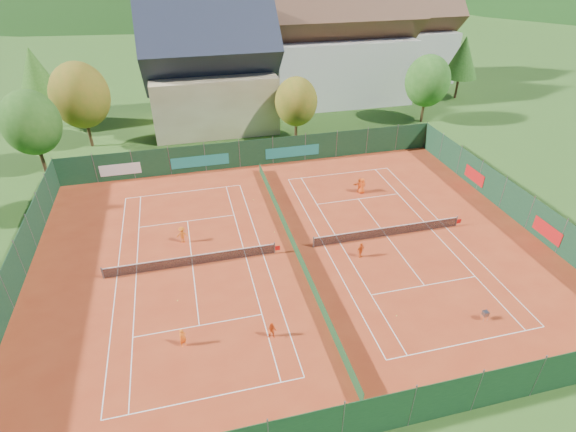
% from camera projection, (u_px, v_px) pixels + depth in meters
% --- Properties ---
extents(ground, '(600.00, 600.00, 0.00)m').
position_uv_depth(ground, '(294.00, 250.00, 35.78)').
color(ground, '#285019').
rests_on(ground, ground).
extents(clay_pad, '(40.00, 32.00, 0.01)m').
position_uv_depth(clay_pad, '(294.00, 250.00, 35.77)').
color(clay_pad, '#A43418').
rests_on(clay_pad, ground).
extents(court_markings_left, '(11.03, 23.83, 0.00)m').
position_uv_depth(court_markings_left, '(193.00, 265.00, 34.12)').
color(court_markings_left, white).
rests_on(court_markings_left, ground).
extents(court_markings_right, '(11.03, 23.83, 0.00)m').
position_uv_depth(court_markings_right, '(387.00, 236.00, 37.41)').
color(court_markings_right, white).
rests_on(court_markings_right, ground).
extents(tennis_net_left, '(13.30, 0.10, 1.02)m').
position_uv_depth(tennis_net_left, '(194.00, 260.00, 33.89)').
color(tennis_net_left, '#59595B').
rests_on(tennis_net_left, ground).
extents(tennis_net_right, '(13.30, 0.10, 1.02)m').
position_uv_depth(tennis_net_right, '(389.00, 231.00, 37.18)').
color(tennis_net_right, '#59595B').
rests_on(tennis_net_right, ground).
extents(court_divider, '(0.03, 28.80, 1.00)m').
position_uv_depth(court_divider, '(294.00, 245.00, 35.51)').
color(court_divider, '#153A1C').
rests_on(court_divider, ground).
extents(fence_north, '(40.00, 0.10, 3.00)m').
position_uv_depth(fence_north, '(252.00, 153.00, 48.03)').
color(fence_north, '#143920').
rests_on(fence_north, ground).
extents(fence_south, '(40.00, 0.04, 3.00)m').
position_uv_depth(fence_south, '(378.00, 415.00, 21.84)').
color(fence_south, '#14391C').
rests_on(fence_south, ground).
extents(fence_west, '(0.04, 32.00, 3.00)m').
position_uv_depth(fence_west, '(13.00, 275.00, 30.86)').
color(fence_west, '#153C23').
rests_on(fence_west, ground).
extents(fence_east, '(0.09, 32.00, 3.00)m').
position_uv_depth(fence_east, '(515.00, 203.00, 39.14)').
color(fence_east, '#13341F').
rests_on(fence_east, ground).
extents(chalet, '(16.20, 12.00, 16.00)m').
position_uv_depth(chalet, '(211.00, 73.00, 56.26)').
color(chalet, beige).
rests_on(chalet, ground).
extents(hotel_block_a, '(21.60, 11.00, 17.25)m').
position_uv_depth(hotel_block_a, '(338.00, 48.00, 64.69)').
color(hotel_block_a, silver).
rests_on(hotel_block_a, ground).
extents(hotel_block_b, '(17.28, 10.00, 15.50)m').
position_uv_depth(hotel_block_b, '(401.00, 39.00, 74.55)').
color(hotel_block_b, silver).
rests_on(hotel_block_b, ground).
extents(tree_west_front, '(5.72, 5.72, 8.69)m').
position_uv_depth(tree_west_front, '(31.00, 123.00, 44.79)').
color(tree_west_front, '#412717').
rests_on(tree_west_front, ground).
extents(tree_west_mid, '(6.44, 6.44, 9.78)m').
position_uv_depth(tree_west_mid, '(80.00, 95.00, 50.18)').
color(tree_west_mid, '#452C18').
rests_on(tree_west_mid, ground).
extents(tree_west_back, '(5.60, 5.60, 10.00)m').
position_uv_depth(tree_west_back, '(36.00, 74.00, 55.16)').
color(tree_west_back, '#463219').
rests_on(tree_west_back, ground).
extents(tree_center, '(5.01, 5.01, 7.60)m').
position_uv_depth(tree_center, '(296.00, 102.00, 52.56)').
color(tree_center, '#452C18').
rests_on(tree_center, ground).
extents(tree_east_front, '(5.72, 5.72, 8.69)m').
position_uv_depth(tree_east_front, '(428.00, 81.00, 57.55)').
color(tree_east_front, '#432F18').
rests_on(tree_east_front, ground).
extents(tree_east_mid, '(5.04, 5.04, 9.00)m').
position_uv_depth(tree_east_mid, '(463.00, 57.00, 65.82)').
color(tree_east_mid, '#4C2C1B').
rests_on(tree_east_mid, ground).
extents(tree_east_back, '(7.15, 7.15, 10.86)m').
position_uv_depth(tree_east_back, '(390.00, 44.00, 70.38)').
color(tree_east_back, '#422917').
rests_on(tree_east_back, ground).
extents(mountain_backdrop, '(820.00, 530.00, 242.00)m').
position_uv_depth(mountain_backdrop, '(238.00, 61.00, 254.45)').
color(mountain_backdrop, black).
rests_on(mountain_backdrop, ground).
extents(ball_hopper, '(0.34, 0.34, 0.80)m').
position_uv_depth(ball_hopper, '(486.00, 313.00, 29.04)').
color(ball_hopper, slate).
rests_on(ball_hopper, ground).
extents(loose_ball_0, '(0.07, 0.07, 0.07)m').
position_uv_depth(loose_ball_0, '(177.00, 300.00, 30.81)').
color(loose_ball_0, '#CCD833').
rests_on(loose_ball_0, ground).
extents(loose_ball_1, '(0.07, 0.07, 0.07)m').
position_uv_depth(loose_ball_1, '(397.00, 316.00, 29.58)').
color(loose_ball_1, '#CCD833').
rests_on(loose_ball_1, ground).
extents(loose_ball_2, '(0.07, 0.07, 0.07)m').
position_uv_depth(loose_ball_2, '(274.00, 232.00, 37.89)').
color(loose_ball_2, '#CCD833').
rests_on(loose_ball_2, ground).
extents(loose_ball_3, '(0.07, 0.07, 0.07)m').
position_uv_depth(loose_ball_3, '(253.00, 200.00, 42.50)').
color(loose_ball_3, '#CCD833').
rests_on(loose_ball_3, ground).
extents(player_left_near, '(0.58, 0.53, 1.33)m').
position_uv_depth(player_left_near, '(183.00, 338.00, 27.13)').
color(player_left_near, orange).
rests_on(player_left_near, ground).
extents(player_left_mid, '(0.69, 0.61, 1.20)m').
position_uv_depth(player_left_mid, '(272.00, 331.00, 27.71)').
color(player_left_mid, '#E84A14').
rests_on(player_left_mid, ground).
extents(player_left_far, '(0.97, 0.61, 1.44)m').
position_uv_depth(player_left_far, '(182.00, 235.00, 36.35)').
color(player_left_far, orange).
rests_on(player_left_far, ground).
extents(player_right_near, '(0.84, 0.63, 1.32)m').
position_uv_depth(player_right_near, '(361.00, 250.00, 34.68)').
color(player_right_near, '#CD4812').
rests_on(player_right_near, ground).
extents(player_right_far_a, '(0.79, 0.54, 1.57)m').
position_uv_depth(player_right_far_a, '(362.00, 186.00, 43.28)').
color(player_right_far_a, '#F15415').
rests_on(player_right_far_a, ground).
extents(player_right_far_b, '(1.35, 0.44, 1.45)m').
position_uv_depth(player_right_far_b, '(360.00, 185.00, 43.55)').
color(player_right_far_b, '#D34812').
rests_on(player_right_far_b, ground).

